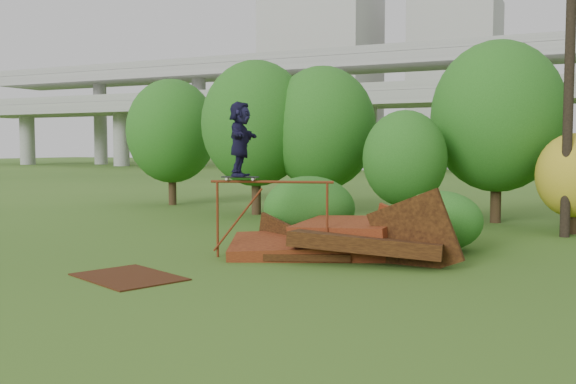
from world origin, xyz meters
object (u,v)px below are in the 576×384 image
at_px(skater, 240,139).
at_px(flat_plate, 129,277).
at_px(scrap_pile, 340,242).
at_px(utility_pole, 570,51).

distance_m(skater, flat_plate, 4.23).
bearing_deg(flat_plate, scrap_pile, 54.83).
height_order(scrap_pile, flat_plate, scrap_pile).
bearing_deg(utility_pole, flat_plate, -127.36).
distance_m(skater, utility_pole, 10.24).
bearing_deg(utility_pole, skater, -133.98).
xyz_separation_m(scrap_pile, utility_pole, (4.80, 5.96, 5.07)).
height_order(skater, flat_plate, skater).
bearing_deg(flat_plate, utility_pole, 52.64).
distance_m(scrap_pile, skater, 3.44).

